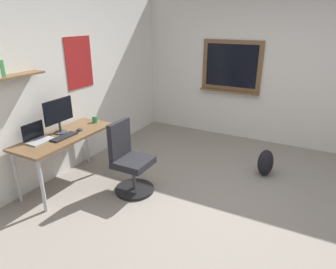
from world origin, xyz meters
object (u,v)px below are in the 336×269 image
(office_chair, at_px, (129,162))
(backpack, at_px, (265,162))
(laptop, at_px, (37,137))
(desk, at_px, (65,140))
(monitor_primary, at_px, (59,114))
(computer_mouse, at_px, (80,130))
(keyboard, at_px, (64,137))
(coffee_mug, at_px, (95,119))

(office_chair, distance_m, backpack, 1.99)
(laptop, xyz_separation_m, backpack, (1.83, -2.49, -0.59))
(office_chair, xyz_separation_m, backpack, (1.28, -1.51, -0.21))
(desk, xyz_separation_m, monitor_primary, (0.03, 0.09, 0.35))
(office_chair, relative_size, laptop, 3.06)
(desk, xyz_separation_m, computer_mouse, (0.21, -0.07, 0.10))
(keyboard, relative_size, backpack, 0.96)
(office_chair, distance_m, laptop, 1.19)
(laptop, bearing_deg, computer_mouse, -21.95)
(keyboard, bearing_deg, coffee_mug, 4.37)
(coffee_mug, bearing_deg, laptop, 169.89)
(computer_mouse, bearing_deg, office_chair, -87.38)
(coffee_mug, bearing_deg, backpack, -68.15)
(computer_mouse, height_order, backpack, computer_mouse)
(desk, distance_m, monitor_primary, 0.36)
(keyboard, height_order, computer_mouse, computer_mouse)
(desk, relative_size, computer_mouse, 13.20)
(monitor_primary, xyz_separation_m, keyboard, (-0.10, -0.16, -0.26))
(desk, distance_m, coffee_mug, 0.60)
(desk, distance_m, computer_mouse, 0.24)
(office_chair, distance_m, monitor_primary, 1.13)
(computer_mouse, bearing_deg, monitor_primary, 137.64)
(office_chair, relative_size, keyboard, 2.57)
(desk, relative_size, laptop, 4.43)
(keyboard, xyz_separation_m, backpack, (1.59, -2.29, -0.54))
(coffee_mug, bearing_deg, computer_mouse, -172.40)
(keyboard, distance_m, coffee_mug, 0.66)
(backpack, bearing_deg, desk, 122.88)
(office_chair, xyz_separation_m, coffee_mug, (0.34, 0.83, 0.36))
(backpack, bearing_deg, computer_mouse, 119.85)
(desk, xyz_separation_m, backpack, (1.52, -2.36, -0.45))
(backpack, bearing_deg, keyboard, 124.85)
(computer_mouse, relative_size, coffee_mug, 1.13)
(monitor_primary, bearing_deg, computer_mouse, -42.36)
(laptop, relative_size, computer_mouse, 2.98)
(coffee_mug, xyz_separation_m, backpack, (0.94, -2.34, -0.58))
(office_chair, bearing_deg, coffee_mug, 67.69)
(laptop, distance_m, coffee_mug, 0.91)
(backpack, bearing_deg, laptop, 126.28)
(keyboard, xyz_separation_m, computer_mouse, (0.28, 0.00, 0.01))
(desk, xyz_separation_m, coffee_mug, (0.59, -0.02, 0.13))
(backpack, bearing_deg, monitor_primary, 121.32)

